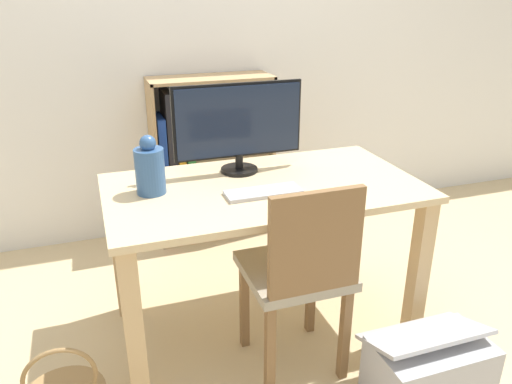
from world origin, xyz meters
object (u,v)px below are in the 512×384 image
Objects in this scene: keyboard at (263,192)px; storage_box at (428,367)px; monitor at (238,123)px; chair at (300,271)px; bookshelf at (191,165)px; vase at (150,169)px.

keyboard reaches higher than storage_box.
keyboard is at bearing 133.41° from storage_box.
chair is at bearing -81.23° from monitor.
bookshelf is (-0.06, 0.84, -0.47)m from monitor.
monitor reaches higher than keyboard.
chair is at bearing 145.89° from storage_box.
bookshelf reaches higher than vase.
monitor is 1.27× the size of storage_box.
vase is 1.09m from bookshelf.
vase is at bearing 143.30° from storage_box.
keyboard is 0.68× the size of storage_box.
monitor reaches higher than chair.
vase reaches higher than chair.
vase is 0.28× the size of chair.
keyboard is at bearing -20.85° from vase.
keyboard is 0.47m from vase.
bookshelf reaches higher than keyboard.
bookshelf is 2.20× the size of storage_box.
chair is 0.63m from storage_box.
vase is 0.53× the size of storage_box.
vase is 1.36m from storage_box.
monitor reaches higher than vase.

